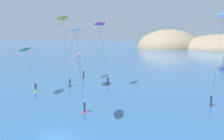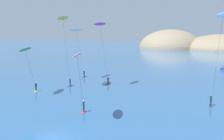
{
  "view_description": "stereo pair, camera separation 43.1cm",
  "coord_description": "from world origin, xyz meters",
  "px_view_note": "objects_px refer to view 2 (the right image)",
  "views": [
    {
      "loc": [
        16.38,
        -23.31,
        10.95
      ],
      "look_at": [
        -3.83,
        23.13,
        4.14
      ],
      "focal_mm": 45.0,
      "sensor_mm": 36.0,
      "label": 1
    },
    {
      "loc": [
        16.78,
        -23.13,
        10.95
      ],
      "look_at": [
        -3.83,
        23.13,
        4.14
      ],
      "focal_mm": 45.0,
      "sensor_mm": 36.0,
      "label": 2
    }
  ],
  "objects_px": {
    "kitesurfer_pink": "(78,61)",
    "kitesurfer_blue": "(222,22)",
    "kitesurfer_green": "(27,53)",
    "kitesurfer_magenta": "(101,30)",
    "kitesurfer_yellow": "(64,23)",
    "kitesurfer_white": "(76,33)"
  },
  "relations": [
    {
      "from": "kitesurfer_magenta",
      "to": "kitesurfer_pink",
      "type": "height_order",
      "value": "kitesurfer_magenta"
    },
    {
      "from": "kitesurfer_pink",
      "to": "kitesurfer_green",
      "type": "bearing_deg",
      "value": 149.82
    },
    {
      "from": "kitesurfer_white",
      "to": "kitesurfer_magenta",
      "type": "relative_size",
      "value": 0.92
    },
    {
      "from": "kitesurfer_white",
      "to": "kitesurfer_yellow",
      "type": "height_order",
      "value": "kitesurfer_yellow"
    },
    {
      "from": "kitesurfer_white",
      "to": "kitesurfer_green",
      "type": "distance_m",
      "value": 18.31
    },
    {
      "from": "kitesurfer_white",
      "to": "kitesurfer_pink",
      "type": "xyz_separation_m",
      "value": [
        16.51,
        -27.03,
        -3.16
      ]
    },
    {
      "from": "kitesurfer_white",
      "to": "kitesurfer_yellow",
      "type": "relative_size",
      "value": 0.85
    },
    {
      "from": "kitesurfer_blue",
      "to": "kitesurfer_green",
      "type": "bearing_deg",
      "value": -174.6
    },
    {
      "from": "kitesurfer_blue",
      "to": "kitesurfer_white",
      "type": "bearing_deg",
      "value": 154.55
    },
    {
      "from": "kitesurfer_green",
      "to": "kitesurfer_pink",
      "type": "xyz_separation_m",
      "value": [
        15.57,
        -9.05,
        0.14
      ]
    },
    {
      "from": "kitesurfer_yellow",
      "to": "kitesurfer_green",
      "type": "bearing_deg",
      "value": -112.1
    },
    {
      "from": "kitesurfer_magenta",
      "to": "kitesurfer_green",
      "type": "height_order",
      "value": "kitesurfer_magenta"
    },
    {
      "from": "kitesurfer_magenta",
      "to": "kitesurfer_blue",
      "type": "xyz_separation_m",
      "value": [
        22.43,
        -8.95,
        0.91
      ]
    },
    {
      "from": "kitesurfer_pink",
      "to": "kitesurfer_blue",
      "type": "height_order",
      "value": "kitesurfer_blue"
    },
    {
      "from": "kitesurfer_magenta",
      "to": "kitesurfer_pink",
      "type": "xyz_separation_m",
      "value": [
        7.26,
        -20.91,
        -3.81
      ]
    },
    {
      "from": "kitesurfer_pink",
      "to": "kitesurfer_yellow",
      "type": "xyz_separation_m",
      "value": [
        -12.67,
        16.18,
        5.08
      ]
    },
    {
      "from": "kitesurfer_green",
      "to": "kitesurfer_magenta",
      "type": "bearing_deg",
      "value": 54.97
    },
    {
      "from": "kitesurfer_white",
      "to": "kitesurfer_blue",
      "type": "height_order",
      "value": "kitesurfer_blue"
    },
    {
      "from": "kitesurfer_green",
      "to": "kitesurfer_pink",
      "type": "relative_size",
      "value": 0.97
    },
    {
      "from": "kitesurfer_green",
      "to": "kitesurfer_pink",
      "type": "bearing_deg",
      "value": -30.18
    },
    {
      "from": "kitesurfer_green",
      "to": "kitesurfer_pink",
      "type": "height_order",
      "value": "kitesurfer_pink"
    },
    {
      "from": "kitesurfer_pink",
      "to": "kitesurfer_blue",
      "type": "relative_size",
      "value": 0.63
    }
  ]
}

